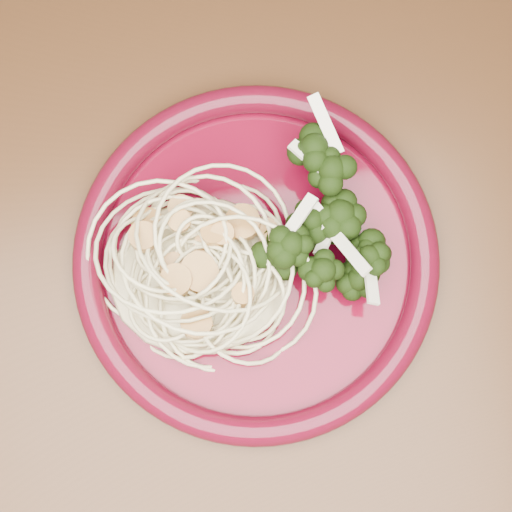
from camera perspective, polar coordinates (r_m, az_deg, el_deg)
The scene contains 6 objects.
dining_table at distance 0.66m, azimuth -9.62°, elevation -0.46°, with size 1.20×0.80×0.75m.
dinner_plate at distance 0.54m, azimuth 0.00°, elevation -0.20°, with size 0.31×0.31×0.02m.
spaghetti_pile at distance 0.53m, azimuth -4.51°, elevation -1.38°, with size 0.14×0.12×0.03m, color beige.
scallop_cluster at distance 0.49m, azimuth -4.83°, elevation -0.68°, with size 0.12×0.12×0.04m, color #BD8641, non-canonical shape.
broccoli_pile at distance 0.53m, azimuth 5.52°, elevation 1.91°, with size 0.08×0.13×0.05m, color black.
onion_garnish at distance 0.50m, azimuth 5.83°, elevation 2.65°, with size 0.06×0.08×0.05m, color beige, non-canonical shape.
Camera 1 is at (0.09, -0.14, 1.29)m, focal length 50.00 mm.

